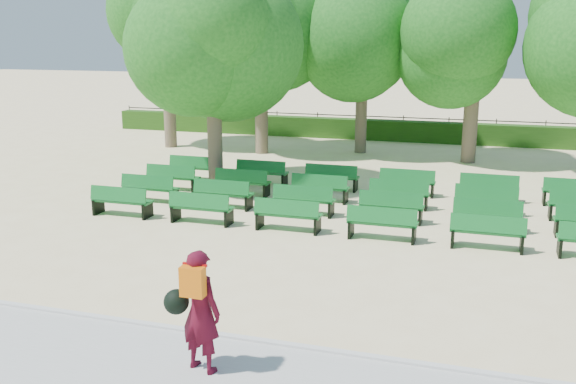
% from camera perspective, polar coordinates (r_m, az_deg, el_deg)
% --- Properties ---
extents(ground, '(120.00, 120.00, 0.00)m').
position_cam_1_polar(ground, '(16.05, -0.04, -2.92)').
color(ground, beige).
extents(paving, '(30.00, 2.20, 0.06)m').
position_cam_1_polar(paving, '(9.74, -13.52, -14.70)').
color(paving, '#BBBCB6').
rests_on(paving, ground).
extents(curb, '(30.00, 0.12, 0.10)m').
position_cam_1_polar(curb, '(10.62, -10.32, -11.91)').
color(curb, silver).
rests_on(curb, ground).
extents(hedge, '(26.00, 0.70, 0.90)m').
position_cam_1_polar(hedge, '(29.34, 8.14, 5.48)').
color(hedge, '#234D13').
rests_on(hedge, ground).
extents(fence, '(26.00, 0.10, 1.02)m').
position_cam_1_polar(fence, '(29.80, 8.23, 4.73)').
color(fence, black).
rests_on(fence, ground).
extents(tree_line, '(21.80, 6.80, 7.04)m').
position_cam_1_polar(tree_line, '(25.52, 6.65, 3.27)').
color(tree_line, '#236F1E').
rests_on(tree_line, ground).
extents(bench_array, '(1.61, 0.52, 1.01)m').
position_cam_1_polar(bench_array, '(17.38, 5.83, -1.40)').
color(bench_array, '#136D29').
rests_on(bench_array, ground).
extents(tree_among, '(4.45, 4.45, 6.32)m').
position_cam_1_polar(tree_among, '(19.18, -6.74, 12.75)').
color(tree_among, brown).
rests_on(tree_among, ground).
extents(person, '(0.87, 0.57, 1.76)m').
position_cam_1_polar(person, '(9.00, -8.00, -10.26)').
color(person, '#480A1A').
rests_on(person, ground).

